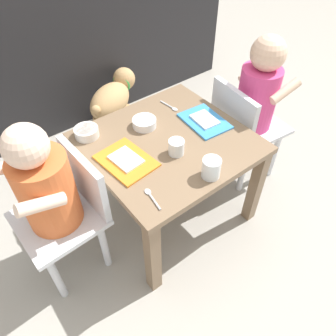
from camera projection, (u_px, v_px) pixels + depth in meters
The scene contains 14 objects.
ground_plane at pixel (168, 209), 1.55m from camera, with size 7.00×7.00×0.00m, color #9E998E.
kitchen_cabinet_back at pixel (53, 36), 1.76m from camera, with size 2.17×0.31×0.98m, color #232326.
dining_table at pixel (168, 154), 1.29m from camera, with size 0.60×0.57×0.43m.
seated_child_left at pixel (50, 190), 1.05m from camera, with size 0.29×0.29×0.70m.
seated_child_right at pixel (256, 97), 1.42m from camera, with size 0.31×0.31×0.71m.
dog at pixel (113, 98), 1.84m from camera, with size 0.40×0.31×0.31m.
food_tray_left at pixel (126, 160), 1.16m from camera, with size 0.17×0.22×0.02m.
food_tray_right at pixel (204, 120), 1.32m from camera, with size 0.16×0.21×0.02m.
water_cup_left at pixel (212, 168), 1.10m from camera, with size 0.06×0.06×0.07m.
water_cup_right at pixel (176, 148), 1.18m from camera, with size 0.06×0.06×0.06m.
cereal_bowl_right_side at pixel (144, 123), 1.29m from camera, with size 0.09×0.09×0.03m.
veggie_bowl_near at pixel (87, 132), 1.25m from camera, with size 0.09×0.09×0.04m.
spoon_by_left_tray at pixel (151, 197), 1.05m from camera, with size 0.03×0.10×0.01m.
spoon_by_right_tray at pixel (170, 107), 1.40m from camera, with size 0.03×0.10×0.01m.
Camera 1 is at (-0.59, -0.75, 1.23)m, focal length 35.10 mm.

